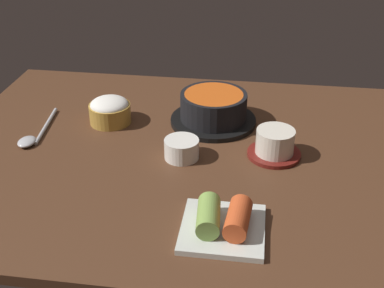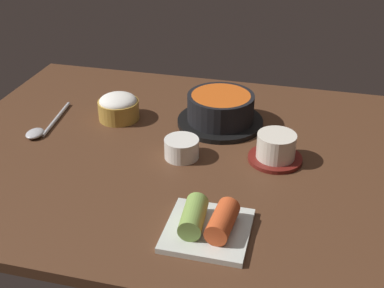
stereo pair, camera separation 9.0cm
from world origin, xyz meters
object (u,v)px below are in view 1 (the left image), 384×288
at_px(rice_bowl, 110,110).
at_px(spoon, 33,136).
at_px(tea_cup_with_saucer, 275,144).
at_px(banchan_cup_center, 182,148).
at_px(kimchi_plate, 223,222).
at_px(stone_pot, 213,109).

relative_size(rice_bowl, spoon, 0.50).
distance_m(tea_cup_with_saucer, banchan_cup_center, 0.18).
bearing_deg(tea_cup_with_saucer, kimchi_plate, -108.01).
bearing_deg(stone_pot, rice_bowl, -172.33).
height_order(rice_bowl, spoon, rice_bowl).
relative_size(kimchi_plate, spoon, 0.73).
bearing_deg(kimchi_plate, stone_pot, 98.40).
bearing_deg(kimchi_plate, rice_bowl, 129.66).
height_order(stone_pot, kimchi_plate, stone_pot).
distance_m(rice_bowl, kimchi_plate, 0.44).
xyz_separation_m(tea_cup_with_saucer, kimchi_plate, (-0.08, -0.25, -0.01)).
distance_m(rice_bowl, tea_cup_with_saucer, 0.38).
height_order(rice_bowl, kimchi_plate, rice_bowl).
xyz_separation_m(rice_bowl, banchan_cup_center, (0.18, -0.13, -0.01)).
distance_m(stone_pot, kimchi_plate, 0.38).
xyz_separation_m(banchan_cup_center, spoon, (-0.32, 0.03, -0.02)).
distance_m(tea_cup_with_saucer, kimchi_plate, 0.26).
distance_m(stone_pot, banchan_cup_center, 0.17).
relative_size(banchan_cup_center, kimchi_plate, 0.52).
bearing_deg(spoon, kimchi_plate, -29.99).
height_order(tea_cup_with_saucer, banchan_cup_center, tea_cup_with_saucer).
xyz_separation_m(stone_pot, spoon, (-0.37, -0.13, -0.03)).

